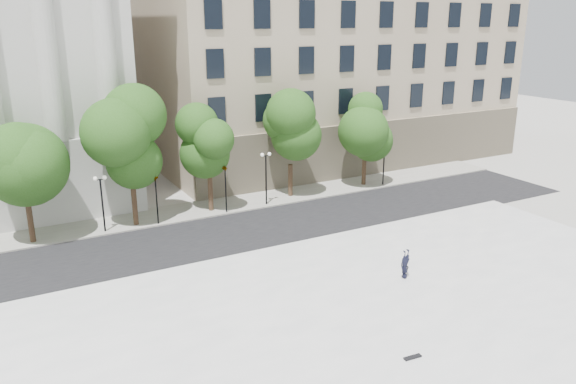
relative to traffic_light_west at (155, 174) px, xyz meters
name	(u,v)px	position (x,y,z in m)	size (l,w,h in m)	color
plaza	(333,349)	(2.14, -19.30, -3.53)	(44.00, 22.00, 0.45)	white
street	(209,240)	(2.14, -4.30, -3.75)	(60.00, 8.00, 0.02)	black
far_sidewalk	(180,213)	(2.14, 1.70, -3.70)	(60.00, 4.00, 0.12)	#B1AFA3
building_east	(309,46)	(22.14, 16.61, 7.39)	(36.00, 26.15, 23.00)	tan
traffic_light_west	(155,174)	(0.00, 0.00, 0.00)	(0.71, 1.92, 4.26)	black
traffic_light_east	(225,167)	(5.18, 0.00, -0.15)	(0.54, 1.57, 4.12)	black
person_lying	(404,274)	(9.08, -15.66, -3.08)	(0.59, 0.39, 1.62)	black
skateboard	(413,357)	(4.45, -21.74, -3.26)	(0.79, 0.20, 0.08)	black
street_trees	(114,154)	(-2.44, 0.83, 1.51)	(41.87, 4.72, 7.59)	#382619
lamp_posts	(189,180)	(2.53, 0.30, -0.88)	(36.30, 0.28, 4.23)	black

